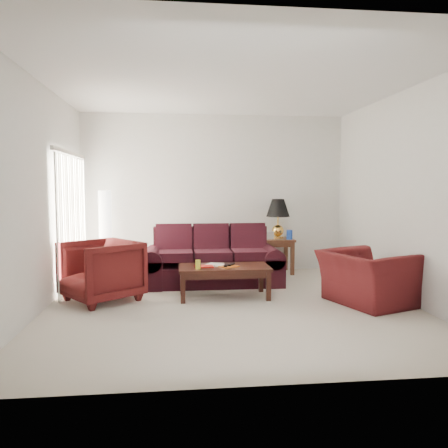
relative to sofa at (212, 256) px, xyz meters
name	(u,v)px	position (x,y,z in m)	size (l,w,h in m)	color
floor	(231,304)	(0.15, -1.30, -0.47)	(5.00, 5.00, 0.00)	beige
blinds	(71,221)	(-2.27, 0.00, 0.61)	(0.10, 2.00, 2.16)	silver
sofa	(212,256)	(0.00, 0.00, 0.00)	(2.30, 0.99, 0.94)	black
throw_pillow	(182,237)	(-0.49, 0.83, 0.24)	(0.38, 0.11, 0.38)	black
end_table	(276,256)	(1.29, 0.85, -0.14)	(0.60, 0.60, 0.66)	#4C241A
table_lamp	(278,219)	(1.33, 0.90, 0.56)	(0.44, 0.44, 0.74)	gold
clock	(270,235)	(1.14, 0.75, 0.26)	(0.15, 0.05, 0.15)	#B8B9BC
blue_canister	(289,235)	(1.50, 0.67, 0.27)	(0.11, 0.11, 0.18)	#183FA2
picture_frame	(266,233)	(1.14, 1.05, 0.27)	(0.13, 0.02, 0.16)	silver
floor_lamp	(105,234)	(-1.86, 0.78, 0.32)	(0.26, 0.26, 1.59)	white
armchair_left	(101,271)	(-1.66, -0.91, -0.03)	(0.93, 0.96, 0.87)	#45100F
armchair_right	(367,278)	(2.04, -1.47, -0.10)	(1.13, 0.98, 0.73)	#430F11
coffee_table	(224,282)	(0.10, -0.89, -0.24)	(1.33, 0.66, 0.46)	black
magazine_red	(204,266)	(-0.19, -0.92, 0.00)	(0.27, 0.20, 0.02)	#B41A12
magazine_white	(216,265)	(-0.01, -0.79, 0.00)	(0.26, 0.20, 0.02)	white
magazine_orange	(229,266)	(0.17, -0.96, 0.00)	(0.26, 0.19, 0.01)	#BE5B16
remote_a	(226,265)	(0.12, -0.97, 0.02)	(0.05, 0.17, 0.02)	black
remote_b	(231,264)	(0.21, -0.91, 0.02)	(0.05, 0.17, 0.02)	black
yellow_glass	(198,264)	(-0.29, -1.06, 0.06)	(0.08, 0.08, 0.13)	#F0F636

